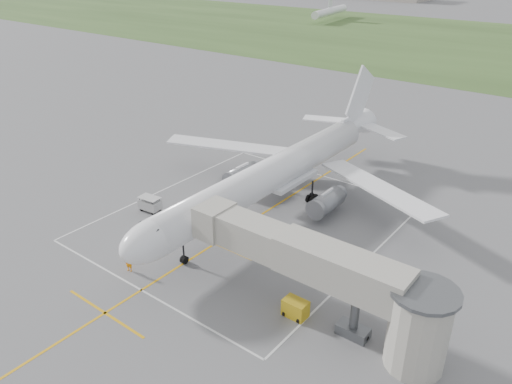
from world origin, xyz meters
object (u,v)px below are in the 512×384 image
Objects in this scene: baggage_cart at (150,204)px; ramp_worker_nose at (129,262)px; airliner at (275,173)px; jet_bridge at (332,276)px; ramp_worker_wing at (253,188)px; gpu_unit at (295,308)px.

ramp_worker_nose reaches higher than baggage_cart.
airliner reaches higher than jet_bridge.
jet_bridge reaches higher than ramp_worker_wing.
gpu_unit is at bearing -162.53° from jet_bridge.
gpu_unit is 16.82m from ramp_worker_nose.
baggage_cart is at bearing 170.80° from jet_bridge.
jet_bridge is 20.00m from ramp_worker_nose.
ramp_worker_wing reaches higher than baggage_cart.
gpu_unit is 24.55m from baggage_cart.
gpu_unit is at bearing -49.22° from airliner.
ramp_worker_wing is at bearing 76.74° from ramp_worker_nose.
gpu_unit is 1.06× the size of ramp_worker_wing.
airliner is at bearing 130.79° from gpu_unit.
ramp_worker_wing is (-3.94, 0.90, -3.42)m from airliner.
airliner is 23.95× the size of ramp_worker_wing.
ramp_worker_wing reaches higher than ramp_worker_nose.
baggage_cart is 1.38× the size of ramp_worker_nose.
airliner is at bearing 36.03° from baggage_cart.
jet_bridge is 12.05× the size of ramp_worker_nose.
baggage_cart is at bearing 167.85° from gpu_unit.
jet_bridge is 11.31× the size of gpu_unit.
airliner reaches higher than ramp_worker_nose.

